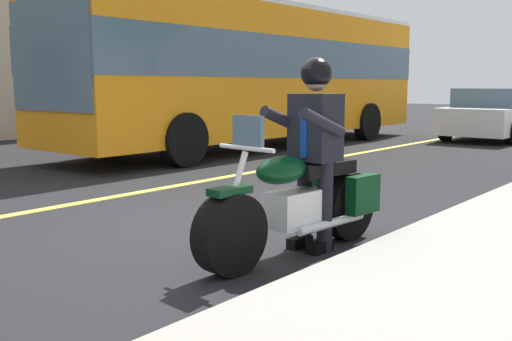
% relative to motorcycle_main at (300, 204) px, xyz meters
% --- Properties ---
extents(ground_plane, '(80.00, 80.00, 0.00)m').
position_rel_motorcycle_main_xyz_m(ground_plane, '(-0.08, -1.44, -0.45)').
color(ground_plane, black).
extents(lane_center_stripe, '(60.00, 0.16, 0.01)m').
position_rel_motorcycle_main_xyz_m(lane_center_stripe, '(-0.08, -3.44, -0.45)').
color(lane_center_stripe, '#E5DB4C').
rests_on(lane_center_stripe, ground_plane).
extents(motorcycle_main, '(2.22, 0.71, 1.26)m').
position_rel_motorcycle_main_xyz_m(motorcycle_main, '(0.00, 0.00, 0.00)').
color(motorcycle_main, black).
rests_on(motorcycle_main, ground_plane).
extents(rider_main, '(0.65, 0.59, 1.74)m').
position_rel_motorcycle_main_xyz_m(rider_main, '(-0.19, 0.01, 0.58)').
color(rider_main, black).
rests_on(rider_main, ground_plane).
extents(bus_near, '(11.05, 2.70, 3.30)m').
position_rel_motorcycle_main_xyz_m(bus_near, '(-6.76, -6.07, 1.42)').
color(bus_near, orange).
rests_on(bus_near, ground_plane).
extents(car_silver, '(4.60, 1.92, 1.40)m').
position_rel_motorcycle_main_xyz_m(car_silver, '(-12.62, -2.31, 0.24)').
color(car_silver, white).
rests_on(car_silver, ground_plane).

